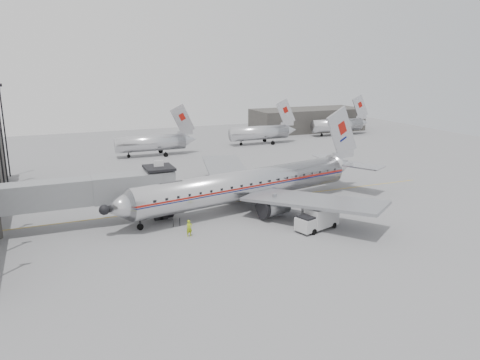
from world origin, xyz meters
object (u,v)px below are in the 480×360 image
object	(u,v)px
service_van	(318,218)
ramp_worker	(189,228)
airliner	(250,184)
baggage_cart_navy	(276,200)
baggage_cart_white	(310,211)

from	to	relation	value
service_van	ramp_worker	world-z (taller)	service_van
airliner	service_van	xyz separation A→B (m)	(3.71, -10.67, -1.80)
airliner	ramp_worker	xyz separation A→B (m)	(-10.53, -7.16, -2.20)
airliner	service_van	size ratio (longest dim) A/B	6.74
airliner	service_van	bearing A→B (deg)	-82.25
baggage_cart_navy	ramp_worker	xyz separation A→B (m)	(-13.71, -6.01, 0.01)
ramp_worker	service_van	bearing A→B (deg)	-18.58
airliner	baggage_cart_white	distance (m)	8.78
airliner	baggage_cart_white	world-z (taller)	airliner
service_van	baggage_cart_navy	xyz separation A→B (m)	(-0.52, 9.52, -0.41)
service_van	ramp_worker	distance (m)	14.67
baggage_cart_white	baggage_cart_navy	bearing A→B (deg)	109.34
baggage_cart_navy	ramp_worker	distance (m)	14.97
baggage_cart_white	ramp_worker	xyz separation A→B (m)	(-15.71, -0.48, 0.14)
baggage_cart_navy	baggage_cart_white	xyz separation A→B (m)	(2.00, -5.53, -0.13)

